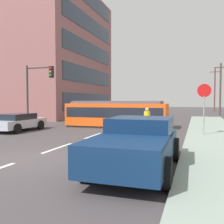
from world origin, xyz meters
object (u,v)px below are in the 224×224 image
(pickup_truck_parked, at_px, (137,143))
(stop_sign, at_px, (204,98))
(utility_pole_distant, at_px, (215,89))
(city_bus, at_px, (120,111))
(pedestrian_crossing, at_px, (147,120))
(parked_sedan_mid, at_px, (18,122))
(utility_pole_far, at_px, (220,88))
(traffic_light_mast, at_px, (38,84))
(streetcar_tram, at_px, (117,114))

(pickup_truck_parked, xyz_separation_m, stop_sign, (2.08, 7.77, 1.40))
(utility_pole_distant, bearing_deg, pickup_truck_parked, -96.59)
(city_bus, distance_m, pedestrian_crossing, 11.21)
(city_bus, height_order, utility_pole_distant, utility_pole_distant)
(parked_sedan_mid, relative_size, utility_pole_far, 0.57)
(stop_sign, xyz_separation_m, utility_pole_far, (2.70, 22.57, 1.58))
(pickup_truck_parked, relative_size, traffic_light_mast, 1.07)
(streetcar_tram, height_order, traffic_light_mast, traffic_light_mast)
(pedestrian_crossing, bearing_deg, pickup_truck_parked, -81.63)
(pedestrian_crossing, xyz_separation_m, stop_sign, (3.13, 0.64, 1.25))
(utility_pole_distant, bearing_deg, traffic_light_mast, -114.01)
(streetcar_tram, xyz_separation_m, city_bus, (-1.60, 6.28, -0.04))
(pedestrian_crossing, xyz_separation_m, pickup_truck_parked, (1.05, -7.13, -0.15))
(parked_sedan_mid, bearing_deg, city_bus, 68.86)
(pickup_truck_parked, relative_size, stop_sign, 1.75)
(traffic_light_mast, xyz_separation_m, utility_pole_distant, (14.33, 32.19, 0.74))
(streetcar_tram, distance_m, traffic_light_mast, 6.37)
(parked_sedan_mid, xyz_separation_m, traffic_light_mast, (0.24, 1.97, 2.66))
(streetcar_tram, xyz_separation_m, pedestrian_crossing, (3.09, -3.90, -0.11))
(pedestrian_crossing, bearing_deg, traffic_light_mast, 169.94)
(parked_sedan_mid, height_order, traffic_light_mast, traffic_light_mast)
(city_bus, xyz_separation_m, parked_sedan_mid, (-4.11, -10.62, -0.39))
(city_bus, relative_size, parked_sedan_mid, 1.28)
(pedestrian_crossing, bearing_deg, city_bus, 114.76)
(city_bus, height_order, utility_pole_far, utility_pole_far)
(traffic_light_mast, bearing_deg, streetcar_tram, 23.50)
(pedestrian_crossing, xyz_separation_m, parked_sedan_mid, (-8.80, -0.45, -0.32))
(pedestrian_crossing, xyz_separation_m, traffic_light_mast, (-8.57, 1.52, 2.34))
(pickup_truck_parked, bearing_deg, parked_sedan_mid, 145.87)
(stop_sign, distance_m, utility_pole_distant, 33.22)
(pickup_truck_parked, relative_size, utility_pole_far, 0.70)
(pickup_truck_parked, bearing_deg, city_bus, 108.36)
(traffic_light_mast, bearing_deg, utility_pole_distant, 65.99)
(traffic_light_mast, xyz_separation_m, utility_pole_far, (14.40, 21.70, 0.49))
(utility_pole_far, xyz_separation_m, utility_pole_distant, (-0.06, 10.49, 0.25))
(streetcar_tram, xyz_separation_m, pickup_truck_parked, (4.14, -11.03, -0.25))
(city_bus, bearing_deg, utility_pole_far, 51.10)
(parked_sedan_mid, bearing_deg, utility_pole_far, 58.27)
(pickup_truck_parked, distance_m, parked_sedan_mid, 11.90)
(stop_sign, bearing_deg, parked_sedan_mid, -174.77)
(pedestrian_crossing, height_order, parked_sedan_mid, pedestrian_crossing)
(parked_sedan_mid, bearing_deg, pedestrian_crossing, 2.92)
(streetcar_tram, relative_size, traffic_light_mast, 1.63)
(pickup_truck_parked, height_order, traffic_light_mast, traffic_light_mast)
(city_bus, relative_size, pickup_truck_parked, 1.04)
(city_bus, distance_m, utility_pole_distant, 25.92)
(pickup_truck_parked, height_order, utility_pole_distant, utility_pole_distant)
(city_bus, xyz_separation_m, utility_pole_distant, (10.46, 23.53, 3.01))
(traffic_light_mast, relative_size, utility_pole_far, 0.65)
(streetcar_tram, bearing_deg, pickup_truck_parked, -69.41)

